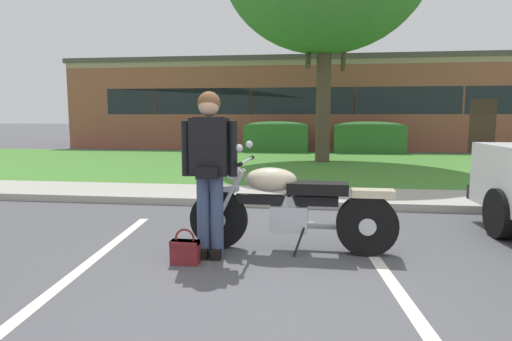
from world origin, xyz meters
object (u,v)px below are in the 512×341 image
Objects in this scene: rider_person at (209,162)px; brick_building at (347,105)px; handbag at (185,250)px; motorcycle at (299,208)px; hedge_center_left at (369,137)px; hedge_left at (276,136)px.

brick_building reaches higher than rider_person.
brick_building is at bearing 81.73° from handbag.
motorcycle is 18.40m from brick_building.
brick_building is (1.64, 18.26, 1.50)m from motorcycle.
handbag is 19.13m from brick_building.
rider_person is 0.07× the size of brick_building.
rider_person is 18.78m from brick_building.
motorcycle is at bearing 19.14° from rider_person.
rider_person is at bearing -103.37° from hedge_center_left.
motorcycle is 12.63m from hedge_center_left.
hedge_center_left is 0.10× the size of brick_building.
motorcycle is 1.32× the size of rider_person.
rider_person is 13.13m from hedge_center_left.
hedge_center_left is at bearing 76.09° from handbag.
handbag is at bearing -88.74° from hedge_left.
brick_building is (2.74, 18.84, 1.83)m from handbag.
motorcycle is 12.53m from hedge_left.
hedge_center_left is (2.13, 12.45, 0.17)m from motorcycle.
hedge_center_left is (3.03, 12.77, -0.34)m from rider_person.
motorcycle reaches higher than handbag.
brick_building reaches higher than hedge_left.
brick_building is (2.55, 18.58, 0.98)m from rider_person.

